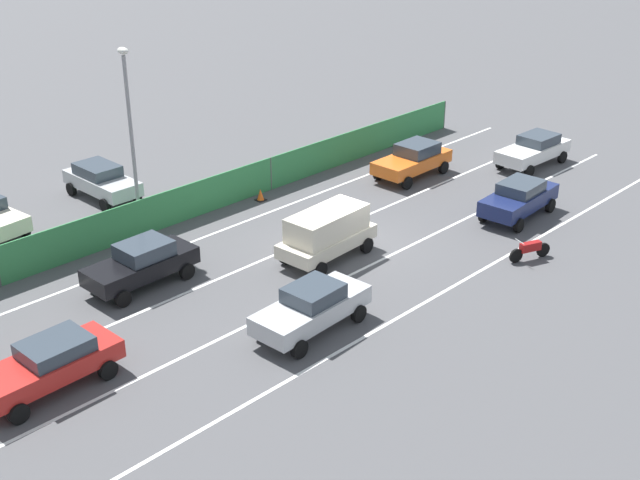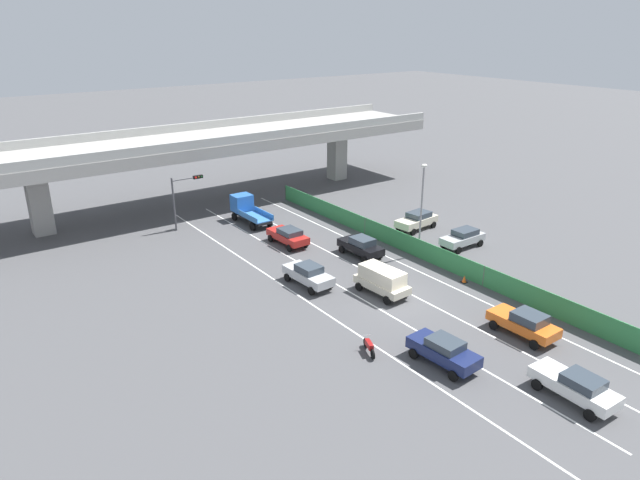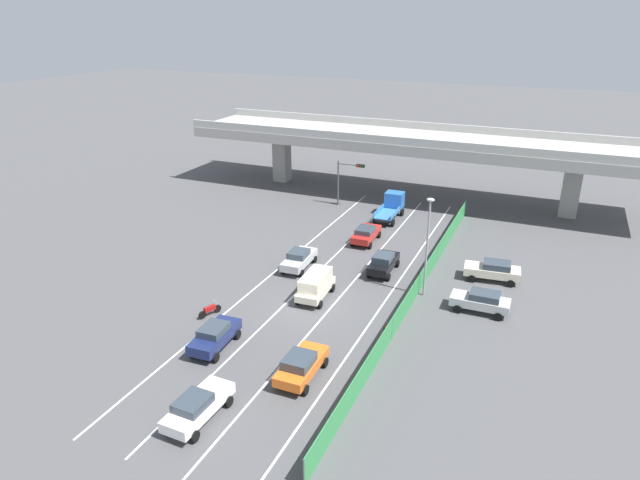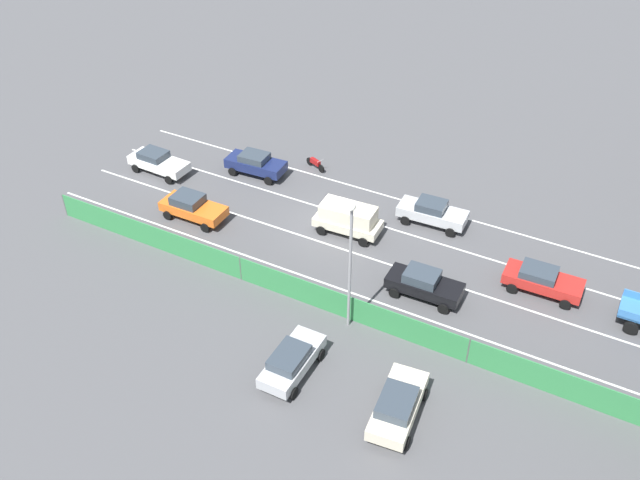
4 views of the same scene
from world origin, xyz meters
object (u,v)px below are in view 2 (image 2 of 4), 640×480
parked_sedan_cream (417,220)px  flatbed_truck_blue (246,209)px  motorcycle (369,346)px  parked_wagon_silver (463,237)px  car_sedan_black (361,246)px  street_lamp (422,202)px  traffic_cone (464,279)px  car_sedan_white (576,385)px  car_sedan_silver (308,274)px  traffic_light (184,192)px  car_van_cream (382,279)px  car_taxi_orange (525,323)px  car_sedan_navy (444,350)px  car_sedan_red (288,235)px

parked_sedan_cream → flatbed_truck_blue: bearing=136.2°
motorcycle → parked_wagon_silver: (18.16, 8.54, 0.46)m
car_sedan_black → street_lamp: bearing=-33.2°
parked_sedan_cream → traffic_cone: parked_sedan_cream is taller
car_sedan_white → car_sedan_silver: bearing=99.8°
flatbed_truck_blue → traffic_light: bearing=165.5°
car_sedan_silver → car_van_cream: bearing=-51.3°
car_taxi_orange → motorcycle: (-9.42, 4.18, -0.46)m
car_sedan_navy → traffic_light: traffic_light is taller
car_sedan_red → car_sedan_navy: 21.82m
car_van_cream → parked_wagon_silver: (12.16, 2.87, -0.26)m
car_sedan_black → traffic_cone: car_sedan_black is taller
car_sedan_navy → car_taxi_orange: car_taxi_orange is taller
car_sedan_silver → car_taxi_orange: size_ratio=1.03×
car_taxi_orange → traffic_light: bearing=106.2°
car_sedan_black → street_lamp: (4.20, -2.75, 3.88)m
car_sedan_navy → street_lamp: (10.88, 12.96, 3.88)m
car_van_cream → traffic_cone: (6.55, -2.23, -0.91)m
traffic_cone → car_sedan_black: bearing=109.5°
traffic_light → car_sedan_silver: bearing=-82.5°
flatbed_truck_blue → street_lamp: size_ratio=0.67×
car_van_cream → car_sedan_navy: car_van_cream is taller
car_taxi_orange → traffic_cone: size_ratio=7.83×
car_sedan_navy → flatbed_truck_blue: flatbed_truck_blue is taller
car_taxi_orange → traffic_light: (-9.28, 31.87, 2.78)m
car_sedan_red → parked_wagon_silver: 15.66m
car_van_cream → car_sedan_silver: bearing=128.7°
car_sedan_navy → traffic_light: size_ratio=0.86×
parked_wagon_silver → traffic_light: (-18.03, 19.15, 2.78)m
car_taxi_orange → parked_sedan_cream: car_taxi_orange is taller
car_sedan_navy → car_sedan_white: bearing=-64.0°
parked_sedan_cream → traffic_cone: size_ratio=8.16×
flatbed_truck_blue → car_van_cream: bearing=-89.9°
motorcycle → traffic_light: (0.13, 27.69, 3.24)m
car_sedan_red → car_sedan_white: size_ratio=0.97×
car_taxi_orange → motorcycle: size_ratio=2.42×
car_sedan_silver → parked_wagon_silver: (15.71, -1.55, 0.00)m
flatbed_truck_blue → car_sedan_white: bearing=-90.1°
car_sedan_red → car_sedan_navy: bearing=-98.0°
parked_wagon_silver → parked_sedan_cream: bearing=89.2°
car_sedan_black → flatbed_truck_blue: size_ratio=0.81×
car_sedan_black → car_sedan_silver: 7.30m
traffic_light → parked_wagon_silver: bearing=-46.7°
car_sedan_navy → traffic_light: (-2.61, 31.15, 2.78)m
car_van_cream → street_lamp: size_ratio=0.55×
parked_wagon_silver → street_lamp: street_lamp is taller
traffic_cone → car_sedan_silver: bearing=146.6°
car_sedan_silver → flatbed_truck_blue: (3.51, 16.10, 0.38)m
car_sedan_white → parked_wagon_silver: parked_wagon_silver is taller
parked_wagon_silver → traffic_light: bearing=133.3°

